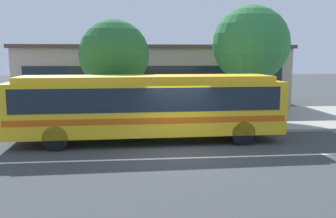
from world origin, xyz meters
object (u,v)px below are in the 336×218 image
at_px(bus_stop_sign, 252,99).
at_px(street_tree_near_stop, 114,55).
at_px(pedestrian_waiting_near_sign, 59,107).
at_px(street_tree_mid_block, 251,44).
at_px(transit_bus, 148,104).
at_px(pedestrian_walking_along_curb, 147,107).
at_px(pedestrian_standing_by_tree, 51,112).

xyz_separation_m(bus_stop_sign, street_tree_near_stop, (-6.70, 1.83, 2.09)).
xyz_separation_m(pedestrian_waiting_near_sign, street_tree_mid_block, (10.36, 1.38, 3.18)).
bearing_deg(pedestrian_waiting_near_sign, street_tree_mid_block, 7.60).
relative_size(transit_bus, bus_stop_sign, 4.94).
bearing_deg(bus_stop_sign, transit_bus, -161.84).
bearing_deg(pedestrian_waiting_near_sign, pedestrian_walking_along_curb, -6.58).
relative_size(transit_bus, street_tree_near_stop, 2.13).
height_order(bus_stop_sign, street_tree_near_stop, street_tree_near_stop).
height_order(transit_bus, bus_stop_sign, transit_bus).
distance_m(street_tree_near_stop, street_tree_mid_block, 7.66).
relative_size(transit_bus, pedestrian_standing_by_tree, 6.83).
height_order(street_tree_near_stop, street_tree_mid_block, street_tree_mid_block).
bearing_deg(pedestrian_waiting_near_sign, bus_stop_sign, -9.77).
height_order(pedestrian_standing_by_tree, street_tree_near_stop, street_tree_near_stop).
xyz_separation_m(pedestrian_waiting_near_sign, pedestrian_standing_by_tree, (-0.07, -1.50, -0.03)).
distance_m(bus_stop_sign, street_tree_mid_block, 4.14).
bearing_deg(street_tree_near_stop, transit_bus, -66.74).
relative_size(transit_bus, pedestrian_walking_along_curb, 6.68).
relative_size(street_tree_near_stop, street_tree_mid_block, 0.85).
height_order(pedestrian_waiting_near_sign, pedestrian_standing_by_tree, pedestrian_waiting_near_sign).
bearing_deg(street_tree_near_stop, street_tree_mid_block, 9.02).
relative_size(pedestrian_waiting_near_sign, street_tree_near_stop, 0.32).
relative_size(pedestrian_walking_along_curb, bus_stop_sign, 0.74).
xyz_separation_m(transit_bus, street_tree_near_stop, (-1.52, 3.53, 2.05)).
bearing_deg(street_tree_mid_block, transit_bus, -141.89).
xyz_separation_m(street_tree_near_stop, street_tree_mid_block, (7.54, 1.20, 0.61)).
bearing_deg(bus_stop_sign, pedestrian_waiting_near_sign, 170.23).
height_order(pedestrian_waiting_near_sign, bus_stop_sign, bus_stop_sign).
xyz_separation_m(pedestrian_walking_along_curb, street_tree_near_stop, (-1.60, 0.70, 2.58)).
distance_m(pedestrian_waiting_near_sign, bus_stop_sign, 9.67).
xyz_separation_m(pedestrian_walking_along_curb, pedestrian_standing_by_tree, (-4.49, -0.99, -0.02)).
relative_size(pedestrian_waiting_near_sign, pedestrian_walking_along_curb, 1.00).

